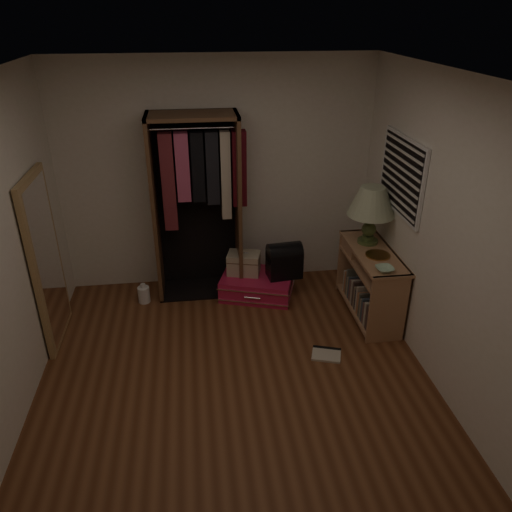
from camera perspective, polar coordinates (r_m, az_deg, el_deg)
The scene contains 13 objects.
ground at distance 4.58m, azimuth -2.23°, elevation -14.63°, with size 4.00×4.00×0.00m, color brown.
room_walls at distance 3.80m, azimuth -1.56°, elevation 3.11°, with size 3.52×4.02×2.60m.
console_bookshelf at distance 5.49m, azimuth 12.81°, elevation -2.60°, with size 0.42×1.12×0.75m.
open_wardrobe at distance 5.50m, azimuth -6.57°, elevation 7.41°, with size 1.02×0.50×2.05m.
floor_mirror at distance 5.13m, azimuth -22.85°, elevation -0.58°, with size 0.06×0.80×1.70m.
pink_suitcase at distance 5.79m, azimuth 0.11°, elevation -3.32°, with size 0.95×0.81×0.25m.
train_case at distance 5.73m, azimuth -1.40°, elevation -0.81°, with size 0.42×0.34×0.27m.
black_bag at distance 5.63m, azimuth 3.26°, elevation -0.38°, with size 0.40×0.28×0.41m.
table_lamp at distance 5.30m, azimuth 13.10°, elevation 5.99°, with size 0.66×0.66×0.62m.
brass_tray at distance 5.21m, azimuth 13.74°, elevation 0.11°, with size 0.28×0.28×0.01m.
ceramic_bowl at distance 4.92m, azimuth 14.49°, elevation -1.46°, with size 0.17×0.17×0.04m, color #B2D6B7.
white_jug at distance 5.80m, azimuth -12.69°, elevation -4.28°, with size 0.17×0.17×0.23m.
floor_book at distance 4.96m, azimuth 8.06°, elevation -10.98°, with size 0.33×0.29×0.03m.
Camera 1 is at (-0.28, -3.42, 3.03)m, focal length 35.00 mm.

